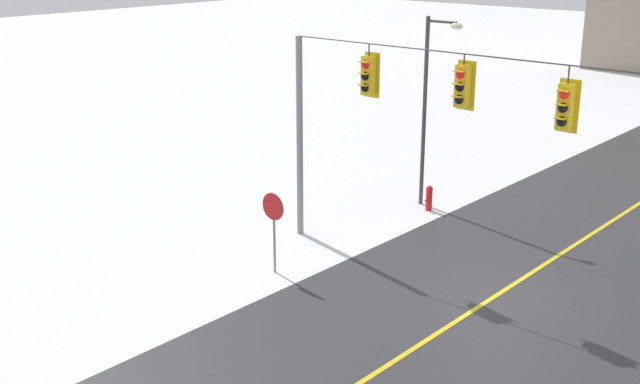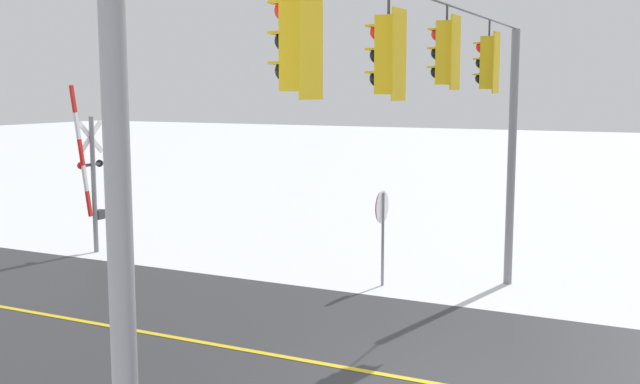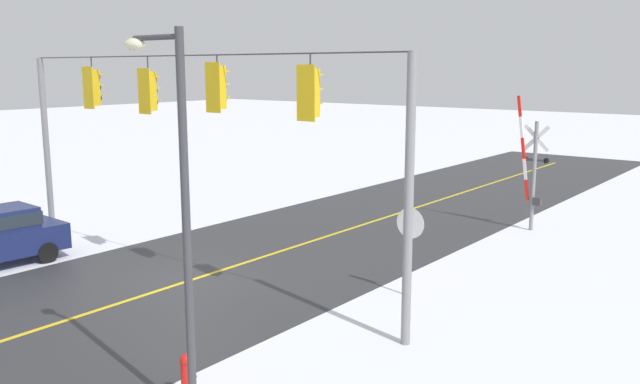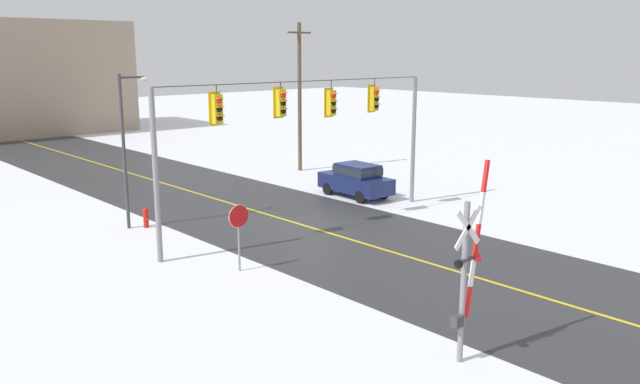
{
  "view_description": "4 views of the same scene",
  "coord_description": "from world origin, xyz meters",
  "views": [
    {
      "loc": [
        9.11,
        -17.31,
        9.02
      ],
      "look_at": [
        -3.7,
        -2.8,
        2.76
      ],
      "focal_mm": 44.65,
      "sensor_mm": 36.0,
      "label": 1
    },
    {
      "loc": [
        11.35,
        3.82,
        4.76
      ],
      "look_at": [
        -3.38,
        -3.41,
        2.53
      ],
      "focal_mm": 42.19,
      "sensor_mm": 36.0,
      "label": 2
    },
    {
      "loc": [
        -13.91,
        11.82,
        5.87
      ],
      "look_at": [
        -2.73,
        -2.46,
        2.49
      ],
      "focal_mm": 37.38,
      "sensor_mm": 36.0,
      "label": 3
    },
    {
      "loc": [
        -17.47,
        -20.05,
        7.38
      ],
      "look_at": [
        -2.29,
        -3.36,
        2.41
      ],
      "focal_mm": 35.84,
      "sensor_mm": 36.0,
      "label": 4
    }
  ],
  "objects": [
    {
      "name": "road_asphalt",
      "position": [
        0.0,
        6.0,
        0.0
      ],
      "size": [
        9.0,
        80.0,
        0.01
      ],
      "primitive_type": "cube",
      "color": "#303033",
      "rests_on": "ground"
    },
    {
      "name": "fire_hydrant",
      "position": [
        -5.2,
        4.55,
        0.47
      ],
      "size": [
        0.24,
        0.31,
        0.88
      ],
      "color": "red",
      "rests_on": "ground"
    },
    {
      "name": "stop_sign",
      "position": [
        -5.46,
        -2.75,
        1.71
      ],
      "size": [
        0.8,
        0.09,
        2.35
      ],
      "color": "gray",
      "rests_on": "ground"
    },
    {
      "name": "ground_plane",
      "position": [
        0.0,
        0.0,
        0.0
      ],
      "size": [
        160.0,
        160.0,
        0.0
      ],
      "primitive_type": "plane",
      "color": "white"
    },
    {
      "name": "lane_centre_line",
      "position": [
        0.0,
        6.0,
        0.01
      ],
      "size": [
        0.14,
        72.0,
        0.01
      ],
      "primitive_type": "cube",
      "color": "gold",
      "rests_on": "ground"
    },
    {
      "name": "signal_span",
      "position": [
        -0.03,
        -0.01,
        4.4
      ],
      "size": [
        14.2,
        0.47,
        6.22
      ],
      "color": "gray",
      "rests_on": "ground"
    },
    {
      "name": "streetlamp_near",
      "position": [
        -5.59,
        4.95,
        3.92
      ],
      "size": [
        1.39,
        0.28,
        6.5
      ],
      "color": "#38383D",
      "rests_on": "ground"
    }
  ]
}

